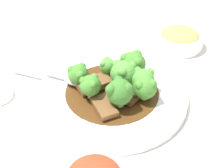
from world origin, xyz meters
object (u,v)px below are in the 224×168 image
Objects in this scene: beef_strip_0 at (94,84)px; beef_strip_1 at (104,106)px; side_bowl_appetizer at (179,38)px; main_plate at (112,93)px; broccoli_floret_4 at (145,87)px; serving_spoon at (70,78)px; broccoli_floret_5 at (124,73)px; beef_strip_2 at (130,94)px; broccoli_floret_2 at (143,78)px; broccoli_floret_3 at (133,64)px; broccoli_floret_7 at (120,91)px; broccoli_floret_6 at (78,74)px; broccoli_floret_0 at (90,85)px; broccoli_floret_1 at (108,66)px.

beef_strip_1 is (-0.02, 0.06, -0.00)m from beef_strip_0.
beef_strip_0 is 0.07m from beef_strip_1.
side_bowl_appetizer reaches higher than beef_strip_1.
broccoli_floret_4 is at bearing 161.55° from main_plate.
side_bowl_appetizer is (-0.16, -0.20, 0.01)m from main_plate.
serving_spoon is (0.09, -0.03, 0.02)m from main_plate.
broccoli_floret_5 is (-0.03, -0.07, 0.03)m from beef_strip_1.
beef_strip_2 is at bearing 159.91° from serving_spoon.
beef_strip_0 is (0.04, -0.01, 0.02)m from main_plate.
beef_strip_2 is 0.04m from broccoli_floret_2.
main_plate is at bearing 4.65° from broccoli_floret_2.
main_plate is 6.11× the size of broccoli_floret_2.
beef_strip_0 is 0.10m from broccoli_floret_4.
broccoli_floret_2 is 0.42× the size of side_bowl_appetizer.
beef_strip_2 is 0.04m from broccoli_floret_5.
broccoli_floret_3 is at bearing -61.37° from broccoli_floret_2.
broccoli_floret_7 reaches higher than broccoli_floret_4.
broccoli_floret_3 is at bearing -167.26° from broccoli_floret_6.
broccoli_floret_4 reaches higher than beef_strip_2.
beef_strip_1 is 0.08m from broccoli_floret_5.
broccoli_floret_2 is at bearing -140.59° from beef_strip_1.
beef_strip_2 is 1.08× the size of broccoli_floret_5.
beef_strip_0 is at bearing -14.02° from main_plate.
broccoli_floret_4 is 0.05m from broccoli_floret_7.
broccoli_floret_5 is at bearing -68.16° from beef_strip_2.
broccoli_floret_7 is (0.01, 0.06, 0.00)m from broccoli_floret_5.
broccoli_floret_6 is (0.11, 0.02, -0.01)m from broccoli_floret_3.
broccoli_floret_4 is (-0.02, 0.06, -0.01)m from broccoli_floret_3.
broccoli_floret_4 is at bearing 163.15° from beef_strip_0.
broccoli_floret_0 is (0.07, 0.00, 0.02)m from beef_strip_2.
beef_strip_2 is (-0.04, 0.02, 0.01)m from main_plate.
beef_strip_1 is 1.53× the size of broccoli_floret_6.
main_plate is 2.58× the size of side_bowl_appetizer.
main_plate is 0.06m from beef_strip_1.
side_bowl_appetizer is at bearing -140.27° from broccoli_floret_6.
broccoli_floret_6 is at bearing -18.59° from beef_strip_2.
broccoli_floret_5 is (-0.06, -0.04, 0.00)m from broccoli_floret_0.
beef_strip_0 is 0.05m from serving_spoon.
side_bowl_appetizer reaches higher than beef_strip_2.
main_plate is at bearing 166.48° from broccoli_floret_6.
broccoli_floret_3 is (0.02, -0.04, 0.01)m from broccoli_floret_2.
broccoli_floret_2 reaches higher than broccoli_floret_1.
broccoli_floret_0 reaches higher than broccoli_floret_6.
broccoli_floret_7 is at bearing 25.73° from broccoli_floret_4.
beef_strip_0 is 0.08m from beef_strip_2.
broccoli_floret_7 reaches higher than main_plate.
broccoli_floret_5 reaches higher than serving_spoon.
beef_strip_2 is at bearing 86.23° from broccoli_floret_3.
broccoli_floret_4 is at bearing 162.45° from serving_spoon.
broccoli_floret_7 is at bearing 160.20° from broccoli_floret_0.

